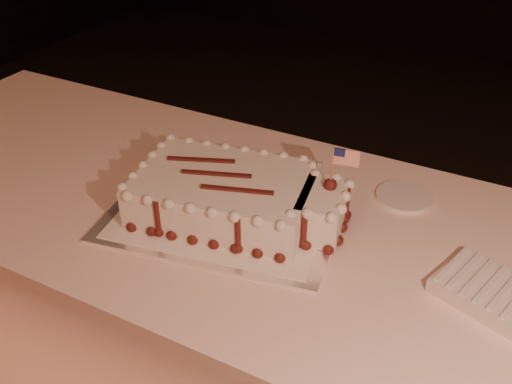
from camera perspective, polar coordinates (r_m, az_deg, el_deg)
The scene contains 6 objects.
banquet_table at distance 1.56m, azimuth 1.27°, elevation -13.96°, with size 2.40×0.80×0.75m, color #FFD4C5.
cake_board at distance 1.33m, azimuth -3.06°, elevation -2.08°, with size 0.52×0.39×0.01m, color white.
doily at distance 1.32m, azimuth -3.07°, elevation -1.90°, with size 0.47×0.36×0.00m, color white.
sheet_cake at distance 1.29m, azimuth -1.98°, elevation -0.39°, with size 0.51×0.34×0.20m.
napkin_stack at distance 1.19m, azimuth 22.81°, elevation -9.33°, with size 0.25×0.21×0.03m.
side_plate at distance 1.42m, azimuth 14.62°, elevation -0.46°, with size 0.14×0.14×0.01m, color silver.
Camera 1 is at (0.46, -0.34, 1.53)m, focal length 40.00 mm.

